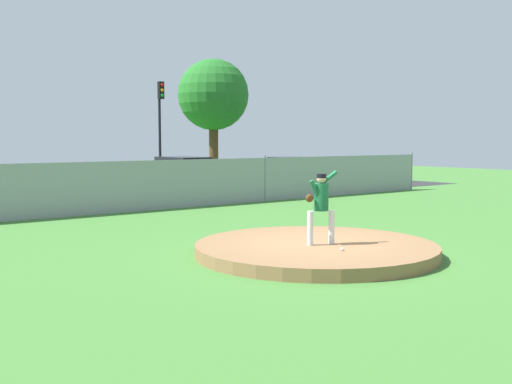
% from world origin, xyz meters
% --- Properties ---
extents(ground_plane, '(80.00, 80.00, 0.00)m').
position_xyz_m(ground_plane, '(0.00, 6.00, 0.00)').
color(ground_plane, '#427A33').
extents(asphalt_strip, '(44.00, 7.00, 0.01)m').
position_xyz_m(asphalt_strip, '(0.00, 14.50, 0.00)').
color(asphalt_strip, '#2B2B2D').
rests_on(asphalt_strip, ground_plane).
extents(pitchers_mound, '(5.40, 5.40, 0.27)m').
position_xyz_m(pitchers_mound, '(0.00, 0.00, 0.13)').
color(pitchers_mound, olive).
rests_on(pitchers_mound, ground_plane).
extents(pitcher_youth, '(0.82, 0.32, 1.63)m').
position_xyz_m(pitcher_youth, '(-0.04, -0.19, 1.23)').
color(pitcher_youth, silver).
rests_on(pitcher_youth, pitchers_mound).
extents(baseball, '(0.07, 0.07, 0.07)m').
position_xyz_m(baseball, '(-0.20, -1.01, 0.30)').
color(baseball, white).
rests_on(baseball, pitchers_mound).
extents(chainlink_fence, '(32.64, 0.07, 1.93)m').
position_xyz_m(chainlink_fence, '(0.00, 10.00, 0.92)').
color(chainlink_fence, gray).
rests_on(chainlink_fence, ground_plane).
extents(parked_car_red, '(1.80, 4.81, 1.59)m').
position_xyz_m(parked_car_red, '(1.08, 14.38, 0.77)').
color(parked_car_red, '#A81919').
rests_on(parked_car_red, ground_plane).
extents(parked_car_teal, '(1.96, 4.36, 1.60)m').
position_xyz_m(parked_car_teal, '(9.13, 14.46, 0.77)').
color(parked_car_teal, '#146066').
rests_on(parked_car_teal, ground_plane).
extents(parked_car_burgundy, '(1.82, 4.77, 1.79)m').
position_xyz_m(parked_car_burgundy, '(5.28, 14.60, 0.85)').
color(parked_car_burgundy, maroon).
rests_on(parked_car_burgundy, ground_plane).
extents(parked_car_charcoal, '(1.99, 4.32, 1.67)m').
position_xyz_m(parked_car_charcoal, '(11.93, 14.35, 0.80)').
color(parked_car_charcoal, '#232328').
rests_on(parked_car_charcoal, ground_plane).
extents(traffic_light_far, '(0.28, 0.46, 5.62)m').
position_xyz_m(traffic_light_far, '(6.27, 18.53, 3.79)').
color(traffic_light_far, black).
rests_on(traffic_light_far, ground_plane).
extents(tree_bushy_near, '(4.57, 4.57, 7.77)m').
position_xyz_m(tree_bushy_near, '(12.45, 22.78, 5.44)').
color(tree_bushy_near, '#4C331E').
rests_on(tree_bushy_near, ground_plane).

